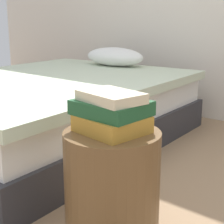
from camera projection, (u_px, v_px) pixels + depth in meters
bed at (51, 108)px, 2.63m from camera, size 1.66×2.10×0.62m
side_table at (112, 189)px, 1.40m from camera, size 0.37×0.37×0.46m
book_ochre at (113, 124)px, 1.34m from camera, size 0.25×0.23×0.06m
book_forest at (111, 108)px, 1.33m from camera, size 0.26×0.22×0.05m
book_cream at (112, 97)px, 1.30m from camera, size 0.25×0.20×0.04m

